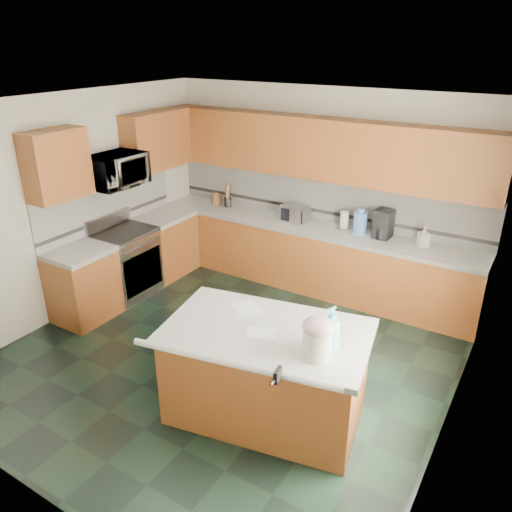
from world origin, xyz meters
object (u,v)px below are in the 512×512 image
Objects in this scene: island_top at (266,333)px; coffee_maker at (383,224)px; knife_block at (217,199)px; treat_jar at (317,344)px; toaster_oven at (295,213)px; island_base at (266,375)px; soap_bottle_island at (332,328)px.

coffee_maker reaches higher than island_top.
coffee_maker is (2.56, 0.03, 0.09)m from knife_block.
treat_jar is (0.54, -0.13, 0.15)m from island_top.
island_top is 2.84m from toaster_oven.
knife_block is 0.51× the size of toaster_oven.
island_base is 2.74m from coffee_maker.
island_top is at bearing -10.82° from island_base.
island_top is 0.58m from treat_jar.
treat_jar reaches higher than toaster_oven.
treat_jar reaches higher than knife_block.
coffee_maker is (1.23, 0.03, 0.07)m from toaster_oven.
island_base is 0.90m from soap_bottle_island.
toaster_oven is at bearing 101.62° from island_top.
coffee_maker reaches higher than island_base.
knife_block is 0.52× the size of coffee_maker.
soap_bottle_island is 3.09m from toaster_oven.
island_base is 0.83m from treat_jar.
island_base is at bearing -89.31° from coffee_maker.
treat_jar is 0.66× the size of toaster_oven.
soap_bottle_island reaches higher than toaster_oven.
island_base is at bearing -154.72° from soap_bottle_island.
knife_block is at bearing 121.74° from island_top.
toaster_oven is at bearing -13.55° from knife_block.
island_base is at bearing -45.18° from toaster_oven.
knife_block is at bearing 149.80° from treat_jar.
island_top is at bearing -154.72° from soap_bottle_island.
island_top is 3.56m from knife_block.
soap_bottle_island is 1.04× the size of toaster_oven.
toaster_oven is (-1.08, 2.62, 0.60)m from island_base.
soap_bottle_island is at bearing -7.56° from island_base.
soap_bottle_island is at bearing -54.35° from knife_block.
soap_bottle_island is at bearing 86.63° from treat_jar.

